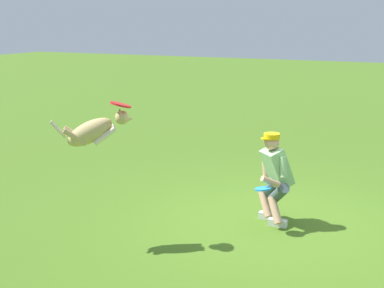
{
  "coord_description": "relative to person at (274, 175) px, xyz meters",
  "views": [
    {
      "loc": [
        -2.01,
        6.94,
        2.82
      ],
      "look_at": [
        0.87,
        0.8,
        1.22
      ],
      "focal_mm": 50.07,
      "sensor_mm": 36.0,
      "label": 1
    }
  ],
  "objects": [
    {
      "name": "person",
      "position": [
        0.0,
        0.0,
        0.0
      ],
      "size": [
        0.58,
        0.71,
        1.29
      ],
      "rotation": [
        0.0,
        0.0,
        0.8
      ],
      "color": "silver",
      "rests_on": "ground_plane"
    },
    {
      "name": "dog",
      "position": [
        1.83,
        1.62,
        0.77
      ],
      "size": [
        0.85,
        0.65,
        0.52
      ],
      "rotation": [
        0.0,
        0.0,
        3.78
      ],
      "color": "tan"
    },
    {
      "name": "ground_plane",
      "position": [
        0.03,
        -0.02,
        -0.7
      ],
      "size": [
        60.0,
        60.0,
        0.0
      ],
      "primitive_type": "plane",
      "color": "#44691D"
    },
    {
      "name": "frisbee_flying",
      "position": [
        1.56,
        1.42,
        1.09
      ],
      "size": [
        0.27,
        0.28,
        0.12
      ],
      "primitive_type": "cylinder",
      "rotation": [
        0.18,
        -0.19,
        6.24
      ],
      "color": "red"
    },
    {
      "name": "frisbee_held",
      "position": [
        0.04,
        0.38,
        -0.09
      ],
      "size": [
        0.3,
        0.3,
        0.07
      ],
      "primitive_type": "cylinder",
      "rotation": [
        -0.1,
        -0.11,
        3.62
      ],
      "color": "#258EE4",
      "rests_on": "person"
    }
  ]
}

